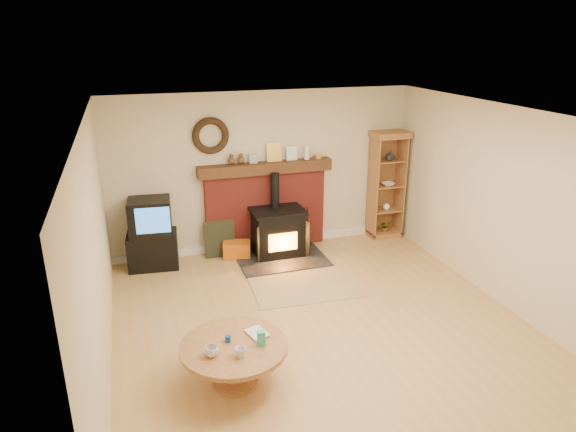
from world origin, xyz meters
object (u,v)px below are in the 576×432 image
object	(u,v)px
wood_stove	(278,233)
tv_unit	(152,235)
coffee_table	(234,352)
curio_cabinet	(386,185)

from	to	relation	value
wood_stove	tv_unit	distance (m)	1.98
coffee_table	tv_unit	bearing A→B (deg)	100.77
curio_cabinet	coffee_table	distance (m)	4.74
tv_unit	curio_cabinet	distance (m)	4.03
tv_unit	coffee_table	bearing A→B (deg)	-79.23
coffee_table	wood_stove	bearing A→B (deg)	65.46
wood_stove	curio_cabinet	xyz separation A→B (m)	(2.04, 0.28, 0.56)
wood_stove	coffee_table	distance (m)	3.27
wood_stove	tv_unit	size ratio (longest dim) A/B	1.28
wood_stove	tv_unit	world-z (taller)	wood_stove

